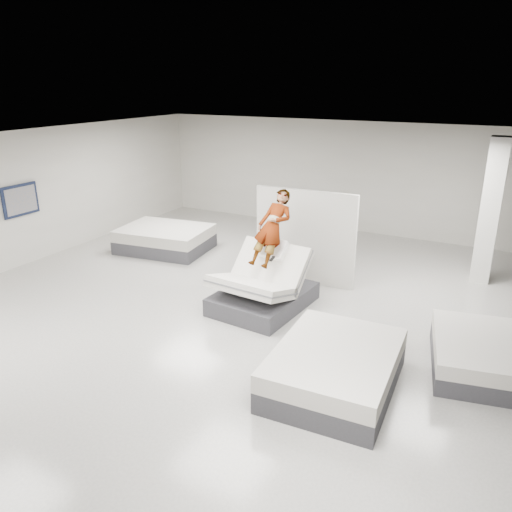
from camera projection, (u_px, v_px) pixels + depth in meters
name	position (u px, v px, depth m)	size (l,w,h in m)	color
room	(223.00, 242.00, 8.78)	(14.00, 14.04, 3.20)	#B4B1AA
hero_bed	(263.00, 289.00, 9.84)	(1.67, 2.12, 1.32)	#3B3B40
person	(272.00, 243.00, 9.81)	(0.59, 0.39, 1.63)	slate
remote	(272.00, 259.00, 9.49)	(0.05, 0.14, 0.03)	black
divider_panel	(305.00, 237.00, 10.93)	(2.29, 0.10, 2.09)	silver
flat_bed_right_far	(481.00, 355.00, 7.75)	(1.76, 2.14, 0.52)	#3B3B40
flat_bed_right_near	(335.00, 368.00, 7.31)	(1.77, 2.30, 0.61)	#3B3B40
flat_bed_left_far	(165.00, 239.00, 13.21)	(2.44, 1.95, 0.62)	#3B3B40
column	(490.00, 212.00, 10.77)	(0.40, 0.40, 3.20)	silver
wall_poster	(20.00, 200.00, 11.81)	(0.06, 0.95, 0.75)	black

